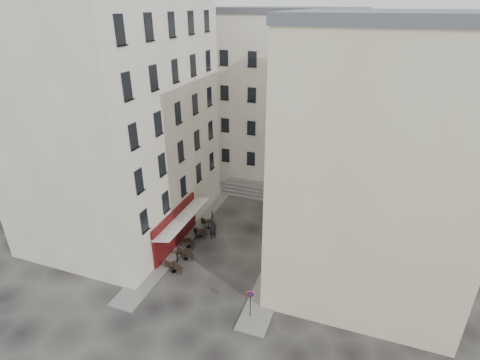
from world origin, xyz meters
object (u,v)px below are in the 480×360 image
at_px(bistro_table_a, 174,267).
at_px(no_parking_sign, 250,299).
at_px(bistro_table_b, 186,254).
at_px(pedestrian, 213,230).

bearing_deg(bistro_table_a, no_parking_sign, -19.11).
bearing_deg(bistro_table_b, pedestrian, 76.17).
bearing_deg(no_parking_sign, bistro_table_a, 142.31).
relative_size(no_parking_sign, bistro_table_b, 1.63).
bearing_deg(bistro_table_a, pedestrian, 79.13).
bearing_deg(no_parking_sign, bistro_table_b, 130.28).
bearing_deg(pedestrian, no_parking_sign, 86.36).
bearing_deg(bistro_table_a, bistro_table_b, 85.28).
bearing_deg(bistro_table_b, no_parking_sign, -31.15).
height_order(no_parking_sign, bistro_table_a, no_parking_sign).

